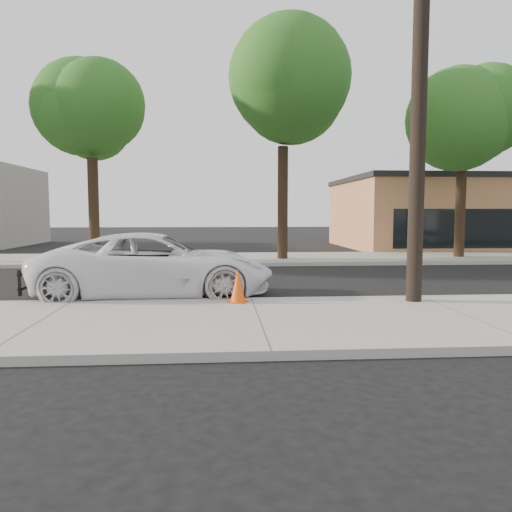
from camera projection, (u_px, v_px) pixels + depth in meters
name	position (u px, v px, depth m)	size (l,w,h in m)	color
ground	(246.00, 290.00, 13.57)	(120.00, 120.00, 0.00)	black
near_sidewalk	(259.00, 322.00, 9.29)	(90.00, 4.40, 0.15)	gray
far_sidewalk	(236.00, 259.00, 22.01)	(90.00, 5.00, 0.15)	gray
curb_near	(251.00, 301.00, 11.48)	(90.00, 0.12, 0.16)	#9E9B93
building_main	(493.00, 214.00, 30.48)	(18.00, 10.00, 4.00)	#AF6B48
utility_pole	(419.00, 92.00, 10.75)	(1.40, 0.34, 9.00)	black
tree_b	(95.00, 115.00, 20.60)	(4.34, 4.20, 8.45)	black
tree_c	(289.00, 97.00, 20.72)	(4.96, 4.80, 9.55)	black
tree_d	(470.00, 115.00, 21.68)	(4.50, 4.35, 8.75)	black
police_cruiser	(156.00, 265.00, 12.41)	(2.68, 5.82, 1.62)	white
traffic_cone	(238.00, 286.00, 10.91)	(0.50, 0.50, 0.75)	#E54E0C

